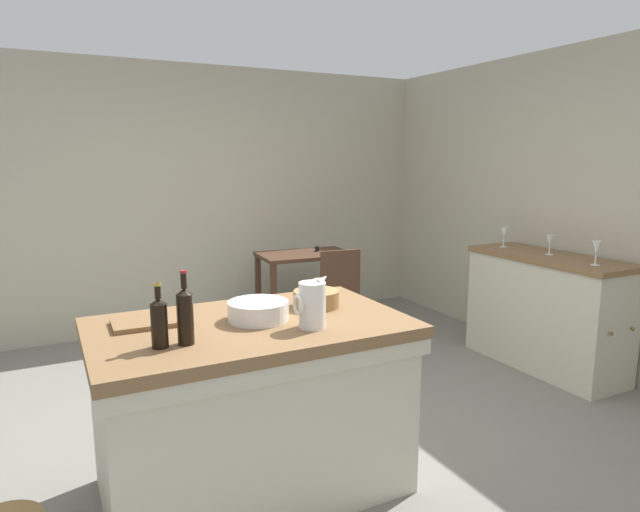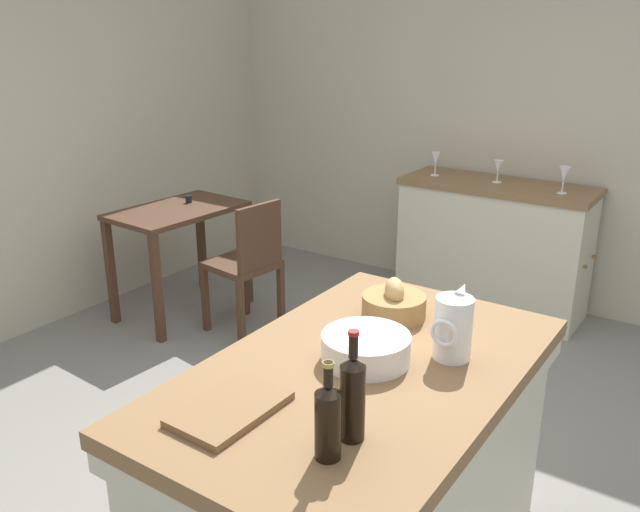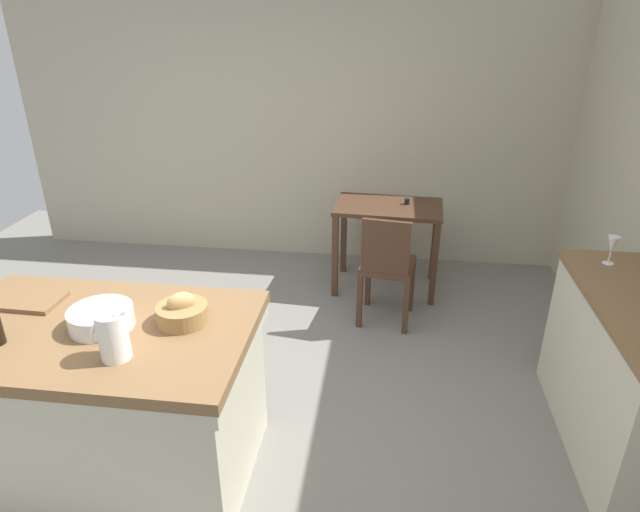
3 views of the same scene
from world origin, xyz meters
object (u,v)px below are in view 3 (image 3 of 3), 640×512
at_px(side_cabinet, 625,378).
at_px(wash_bowl, 101,318).
at_px(wooden_chair, 387,266).
at_px(pitcher, 113,336).
at_px(bread_basket, 182,312).
at_px(cutting_board, 28,301).
at_px(writing_desk, 388,219).
at_px(island_table, 106,395).
at_px(wine_glass_middle, 612,245).

relative_size(side_cabinet, wash_bowl, 4.38).
distance_m(wooden_chair, pitcher, 2.31).
relative_size(bread_basket, cutting_board, 0.72).
relative_size(writing_desk, wash_bowl, 3.05).
distance_m(island_table, bread_basket, 0.64).
distance_m(cutting_board, wine_glass_middle, 3.25).
height_order(wash_bowl, cutting_board, wash_bowl).
bearing_deg(wine_glass_middle, writing_desk, 134.25).
bearing_deg(wash_bowl, side_cabinet, 10.71).
distance_m(pitcher, bread_basket, 0.38).
relative_size(island_table, side_cabinet, 1.15).
bearing_deg(wooden_chair, cutting_board, -140.82).
xyz_separation_m(side_cabinet, wooden_chair, (-1.31, 1.18, 0.03)).
distance_m(island_table, wash_bowl, 0.46).
distance_m(side_cabinet, wash_bowl, 2.76).
xyz_separation_m(side_cabinet, bread_basket, (-2.30, -0.41, 0.48)).
xyz_separation_m(side_cabinet, writing_desk, (-1.32, 1.79, 0.18)).
bearing_deg(cutting_board, wine_glass_middle, 14.38).
relative_size(side_cabinet, cutting_board, 3.86).
bearing_deg(pitcher, island_table, 136.70).
bearing_deg(bread_basket, island_table, -166.03).
xyz_separation_m(side_cabinet, pitcher, (-2.48, -0.74, 0.54)).
xyz_separation_m(island_table, cutting_board, (-0.46, 0.18, 0.43)).
xyz_separation_m(wash_bowl, bread_basket, (0.37, 0.09, 0.01)).
xyz_separation_m(wooden_chair, wine_glass_middle, (1.28, -0.71, 0.55)).
relative_size(wash_bowl, bread_basket, 1.22).
bearing_deg(wooden_chair, island_table, -129.63).
relative_size(wooden_chair, cutting_board, 2.64).
distance_m(island_table, side_cabinet, 2.77).
xyz_separation_m(writing_desk, wine_glass_middle, (1.29, -1.32, 0.40)).
relative_size(island_table, wine_glass_middle, 9.02).
bearing_deg(island_table, wine_glass_middle, 20.17).
bearing_deg(island_table, writing_desk, 58.80).
height_order(writing_desk, wine_glass_middle, wine_glass_middle).
bearing_deg(wooden_chair, side_cabinet, -42.07).
bearing_deg(side_cabinet, bread_basket, -169.81).
bearing_deg(side_cabinet, wine_glass_middle, 93.54).
height_order(writing_desk, wooden_chair, wooden_chair).
bearing_deg(writing_desk, cutting_board, -131.06).
bearing_deg(cutting_board, wooden_chair, 39.18).
bearing_deg(wooden_chair, bread_basket, -121.79).
height_order(wooden_chair, wash_bowl, wash_bowl).
bearing_deg(pitcher, wooden_chair, 58.55).
xyz_separation_m(writing_desk, pitcher, (-1.17, -2.53, 0.36)).
relative_size(island_table, bread_basket, 6.16).
relative_size(island_table, writing_desk, 1.65).
xyz_separation_m(writing_desk, wooden_chair, (0.01, -0.61, -0.15)).
height_order(wash_bowl, bread_basket, bread_basket).
xyz_separation_m(side_cabinet, wine_glass_middle, (-0.03, 0.47, 0.58)).
xyz_separation_m(island_table, wine_glass_middle, (2.69, 0.99, 0.57)).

